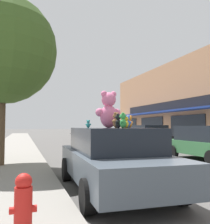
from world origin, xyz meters
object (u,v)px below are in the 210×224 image
(teddy_bear_blue, at_px, (127,122))
(teddy_bear_orange, at_px, (129,122))
(parked_car_far_center, at_px, (209,142))
(teddy_bear_teal, at_px, (88,124))
(street_tree, at_px, (1,50))
(teddy_bear_giant, at_px, (109,110))
(parked_car_far_right, at_px, (145,136))
(plush_art_car, at_px, (113,158))
(teddy_bear_black, at_px, (118,121))
(teddy_bear_yellow, at_px, (126,122))
(fire_hydrant, at_px, (23,205))
(teddy_bear_brown, at_px, (116,120))
(teddy_bear_green, at_px, (123,121))

(teddy_bear_blue, relative_size, teddy_bear_orange, 0.98)
(teddy_bear_blue, xyz_separation_m, teddy_bear_orange, (0.13, 0.16, 0.00))
(parked_car_far_center, bearing_deg, teddy_bear_orange, -151.27)
(teddy_bear_teal, relative_size, street_tree, 0.04)
(street_tree, bearing_deg, teddy_bear_giant, -50.57)
(teddy_bear_teal, distance_m, parked_car_far_right, 10.49)
(plush_art_car, distance_m, teddy_bear_black, 1.06)
(teddy_bear_yellow, distance_m, teddy_bear_blue, 0.24)
(plush_art_car, bearing_deg, teddy_bear_teal, 114.35)
(parked_car_far_right, bearing_deg, fire_hydrant, -123.46)
(parked_car_far_right, distance_m, fire_hydrant, 14.16)
(teddy_bear_yellow, height_order, teddy_bear_black, teddy_bear_black)
(teddy_bear_yellow, xyz_separation_m, fire_hydrant, (-2.52, -2.64, -1.09))
(teddy_bear_yellow, relative_size, teddy_bear_orange, 0.88)
(teddy_bear_yellow, distance_m, parked_car_far_center, 6.20)
(teddy_bear_yellow, height_order, teddy_bear_orange, teddy_bear_orange)
(teddy_bear_yellow, bearing_deg, teddy_bear_orange, 167.35)
(teddy_bear_orange, bearing_deg, teddy_bear_brown, 28.51)
(plush_art_car, height_order, teddy_bear_teal, teddy_bear_teal)
(parked_car_far_right, relative_size, street_tree, 0.73)
(teddy_bear_brown, height_order, fire_hydrant, teddy_bear_brown)
(teddy_bear_teal, bearing_deg, teddy_bear_giant, 156.23)
(teddy_bear_brown, bearing_deg, parked_car_far_right, -163.46)
(teddy_bear_giant, bearing_deg, street_tree, -54.89)
(teddy_bear_yellow, relative_size, parked_car_far_center, 0.07)
(plush_art_car, xyz_separation_m, teddy_bear_black, (-0.10, -0.59, 0.87))
(teddy_bear_green, height_order, teddy_bear_black, teddy_bear_green)
(teddy_bear_giant, relative_size, teddy_bear_teal, 4.39)
(teddy_bear_blue, height_order, teddy_bear_orange, teddy_bear_orange)
(teddy_bear_green, distance_m, teddy_bear_orange, 1.65)
(teddy_bear_green, bearing_deg, plush_art_car, -156.90)
(teddy_bear_giant, distance_m, teddy_bear_orange, 0.77)
(teddy_bear_blue, relative_size, teddy_bear_teal, 1.56)
(teddy_bear_giant, distance_m, fire_hydrant, 3.76)
(parked_car_far_right, bearing_deg, teddy_bear_teal, -125.81)
(teddy_bear_black, relative_size, street_tree, 0.05)
(teddy_bear_giant, bearing_deg, teddy_bear_blue, -178.74)
(street_tree, bearing_deg, teddy_bear_yellow, -47.91)
(parked_car_far_center, relative_size, fire_hydrant, 5.28)
(teddy_bear_black, bearing_deg, teddy_bear_orange, 177.71)
(teddy_bear_green, relative_size, fire_hydrant, 0.42)
(teddy_bear_yellow, bearing_deg, fire_hydrant, -22.17)
(teddy_bear_blue, xyz_separation_m, teddy_bear_teal, (-0.96, 0.48, -0.06))
(teddy_bear_black, distance_m, fire_hydrant, 2.87)
(teddy_bear_orange, bearing_deg, teddy_bear_green, 45.48)
(teddy_bear_yellow, distance_m, teddy_bear_teal, 1.08)
(parked_car_far_right, bearing_deg, teddy_bear_blue, -119.94)
(teddy_bear_giant, bearing_deg, teddy_bear_orange, -166.85)
(plush_art_car, bearing_deg, parked_car_far_center, 32.64)
(teddy_bear_yellow, bearing_deg, parked_car_far_center, 142.15)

